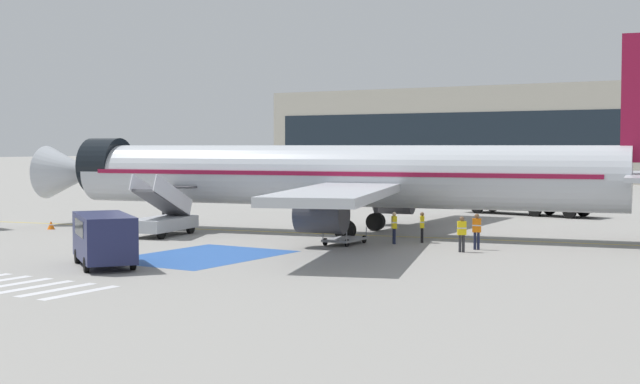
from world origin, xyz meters
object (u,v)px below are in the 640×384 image
(fuel_tanker, at_px, (530,193))
(ground_crew_3, at_px, (422,225))
(ground_crew_1, at_px, (462,232))
(boarding_stairs_forward, at_px, (162,219))
(traffic_cone_1, at_px, (51,225))
(service_van_0, at_px, (104,236))
(baggage_cart, at_px, (345,239))
(airliner, at_px, (346,176))
(ground_crew_2, at_px, (394,226))
(ground_crew_0, at_px, (477,229))
(traffic_cone_0, at_px, (156,226))

(fuel_tanker, bearing_deg, ground_crew_3, -168.22)
(fuel_tanker, xyz_separation_m, ground_crew_1, (4.73, -24.43, -0.61))
(boarding_stairs_forward, distance_m, fuel_tanker, 29.28)
(boarding_stairs_forward, height_order, traffic_cone_1, boarding_stairs_forward)
(service_van_0, distance_m, baggage_cart, 13.79)
(airliner, relative_size, fuel_tanker, 3.87)
(ground_crew_2, bearing_deg, service_van_0, -63.98)
(ground_crew_0, bearing_deg, traffic_cone_1, -8.23)
(traffic_cone_1, bearing_deg, airliner, 21.63)
(airliner, relative_size, traffic_cone_1, 80.31)
(service_van_0, height_order, ground_crew_2, service_van_0)
(airliner, relative_size, ground_crew_1, 24.00)
(ground_crew_1, relative_size, traffic_cone_0, 3.81)
(baggage_cart, relative_size, ground_crew_3, 1.63)
(fuel_tanker, distance_m, ground_crew_1, 24.89)
(ground_crew_3, bearing_deg, fuel_tanker, 155.49)
(fuel_tanker, bearing_deg, boarding_stairs_forward, 161.83)
(ground_crew_0, distance_m, ground_crew_1, 1.38)
(fuel_tanker, xyz_separation_m, ground_crew_0, (4.96, -23.06, -0.58))
(airliner, xyz_separation_m, ground_crew_3, (5.65, -1.59, -2.50))
(ground_crew_0, bearing_deg, traffic_cone_0, -15.43)
(baggage_cart, xyz_separation_m, ground_crew_0, (6.86, 1.36, 0.80))
(boarding_stairs_forward, distance_m, ground_crew_2, 13.76)
(ground_crew_2, bearing_deg, boarding_stairs_forward, -115.80)
(baggage_cart, xyz_separation_m, ground_crew_1, (6.63, -0.00, 0.76))
(ground_crew_2, distance_m, traffic_cone_1, 22.33)
(ground_crew_3, xyz_separation_m, traffic_cone_0, (-17.38, -1.82, -0.71))
(baggage_cart, distance_m, ground_crew_1, 6.67)
(baggage_cart, height_order, ground_crew_3, ground_crew_3)
(airliner, distance_m, baggage_cart, 6.02)
(boarding_stairs_forward, height_order, ground_crew_3, boarding_stairs_forward)
(ground_crew_3, bearing_deg, traffic_cone_1, -104.87)
(ground_crew_3, bearing_deg, boarding_stairs_forward, -100.09)
(boarding_stairs_forward, xyz_separation_m, ground_crew_2, (13.37, 3.26, 0.04))
(ground_crew_0, height_order, ground_crew_1, ground_crew_0)
(airliner, relative_size, ground_crew_3, 25.57)
(service_van_0, bearing_deg, airliner, 29.74)
(boarding_stairs_forward, distance_m, service_van_0, 13.14)
(ground_crew_1, height_order, traffic_cone_1, ground_crew_1)
(ground_crew_0, height_order, traffic_cone_1, ground_crew_0)
(ground_crew_2, bearing_deg, baggage_cart, -94.13)
(boarding_stairs_forward, height_order, ground_crew_1, boarding_stairs_forward)
(airliner, height_order, ground_crew_2, airliner)
(airliner, bearing_deg, service_van_0, 162.21)
(service_van_0, distance_m, traffic_cone_1, 18.67)
(fuel_tanker, distance_m, service_van_0, 37.96)
(airliner, distance_m, ground_crew_3, 6.38)
(traffic_cone_1, bearing_deg, service_van_0, -34.55)
(ground_crew_2, bearing_deg, fuel_tanker, 141.12)
(service_van_0, xyz_separation_m, traffic_cone_1, (-15.35, 10.57, -1.08))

